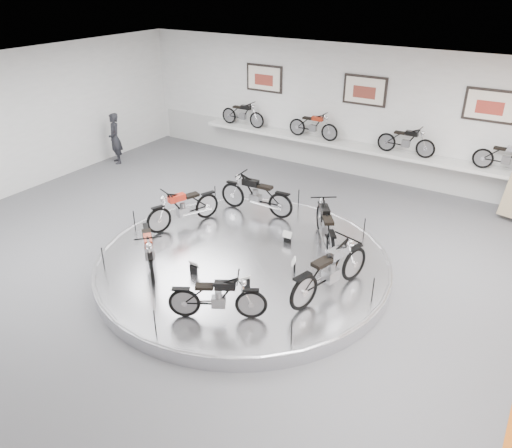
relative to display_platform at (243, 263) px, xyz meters
The scene contains 21 objects.
floor 0.34m from the display_platform, 90.00° to the right, with size 16.00×16.00×0.00m, color #555558.
ceiling 3.86m from the display_platform, 90.00° to the right, with size 16.00×16.00×0.00m, color white.
wall_back 6.95m from the display_platform, 90.00° to the left, with size 16.00×16.00×0.00m, color white.
dado_band 6.69m from the display_platform, 90.00° to the left, with size 15.68×0.04×1.10m, color #BCBCBA.
display_platform is the anchor object (origin of this frame).
platform_rim 0.12m from the display_platform, ahead, with size 6.40×6.40×0.10m, color #B2B2BA.
shelf 6.46m from the display_platform, 90.00° to the left, with size 11.00×0.55×0.10m, color silver.
poster_left 7.94m from the display_platform, 117.72° to the left, with size 1.35×0.06×0.88m, color white.
poster_center 7.13m from the display_platform, 90.00° to the left, with size 1.35×0.06×0.88m, color white.
poster_right 7.94m from the display_platform, 62.28° to the left, with size 1.35×0.06×0.88m, color white.
shelf_bike_a 7.76m from the display_platform, 123.27° to the left, with size 1.22×0.42×0.73m, color black, non-canonical shape.
shelf_bike_b 6.69m from the display_platform, 103.19° to the left, with size 1.22×0.42×0.73m, color maroon, non-canonical shape.
shelf_bike_c 6.69m from the display_platform, 76.81° to the left, with size 1.22×0.42×0.73m, color black, non-canonical shape.
shelf_bike_d 7.76m from the display_platform, 56.73° to the left, with size 1.22×0.42×0.73m, color #B0B1B5, non-canonical shape.
bike_a 2.03m from the display_platform, 48.60° to the left, with size 1.74×0.61×1.02m, color black, non-canonical shape.
bike_b 2.39m from the display_platform, 114.77° to the left, with size 1.74×0.61×1.02m, color black, non-canonical shape.
bike_c 2.24m from the display_platform, 165.57° to the left, with size 1.68×0.59×0.99m, color red, non-canonical shape.
bike_d 2.08m from the display_platform, 135.98° to the right, with size 1.60×0.56×0.94m, color maroon, non-canonical shape.
bike_e 2.22m from the display_platform, 68.97° to the right, with size 1.51×0.53×0.89m, color black, non-canonical shape.
bike_f 2.28m from the display_platform, ahead, with size 1.86×0.65×1.09m, color #B0B1B5, non-canonical shape.
visitor 8.19m from the display_platform, 155.07° to the left, with size 0.62×0.41×1.70m, color black.
Camera 1 is at (5.20, -7.51, 5.93)m, focal length 35.00 mm.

